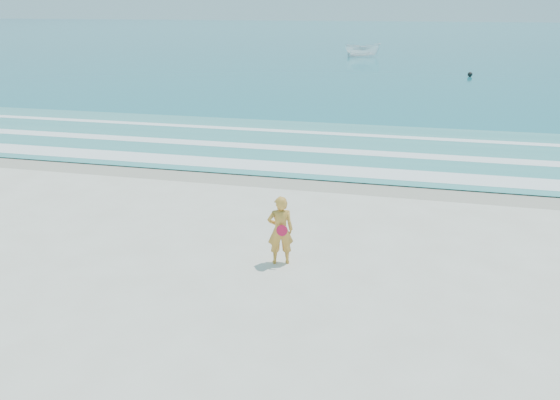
# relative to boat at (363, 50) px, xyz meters

# --- Properties ---
(ground) EXTENTS (400.00, 400.00, 0.00)m
(ground) POSITION_rel_boat_xyz_m (2.50, -58.16, -0.84)
(ground) COLOR silver
(ground) RESTS_ON ground
(wet_sand) EXTENTS (400.00, 2.40, 0.00)m
(wet_sand) POSITION_rel_boat_xyz_m (2.50, -49.16, -0.84)
(wet_sand) COLOR #B2A893
(wet_sand) RESTS_ON ground
(ocean) EXTENTS (400.00, 190.00, 0.04)m
(ocean) POSITION_rel_boat_xyz_m (2.50, 46.84, -0.82)
(ocean) COLOR #19727F
(ocean) RESTS_ON ground
(shallow) EXTENTS (400.00, 10.00, 0.01)m
(shallow) POSITION_rel_boat_xyz_m (2.50, -44.16, -0.80)
(shallow) COLOR #59B7AD
(shallow) RESTS_ON ocean
(foam_near) EXTENTS (400.00, 1.40, 0.01)m
(foam_near) POSITION_rel_boat_xyz_m (2.50, -47.86, -0.79)
(foam_near) COLOR white
(foam_near) RESTS_ON shallow
(foam_mid) EXTENTS (400.00, 0.90, 0.01)m
(foam_mid) POSITION_rel_boat_xyz_m (2.50, -44.96, -0.79)
(foam_mid) COLOR white
(foam_mid) RESTS_ON shallow
(foam_far) EXTENTS (400.00, 0.60, 0.01)m
(foam_far) POSITION_rel_boat_xyz_m (2.50, -41.66, -0.79)
(foam_far) COLOR white
(foam_far) RESTS_ON shallow
(boat) EXTENTS (4.37, 2.24, 1.61)m
(boat) POSITION_rel_boat_xyz_m (0.00, 0.00, 0.00)
(boat) COLOR white
(boat) RESTS_ON ocean
(buoy) EXTENTS (0.42, 0.42, 0.42)m
(buoy) POSITION_rel_boat_xyz_m (10.87, -16.90, -0.60)
(buoy) COLOR black
(buoy) RESTS_ON ocean
(woman) EXTENTS (0.73, 0.59, 1.74)m
(woman) POSITION_rel_boat_xyz_m (3.14, -55.92, 0.03)
(woman) COLOR gold
(woman) RESTS_ON ground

